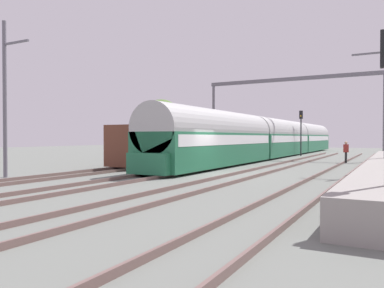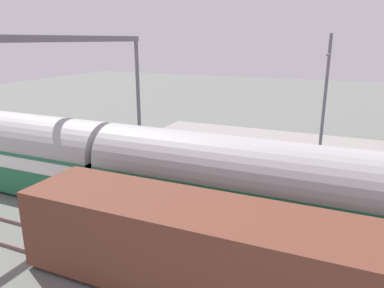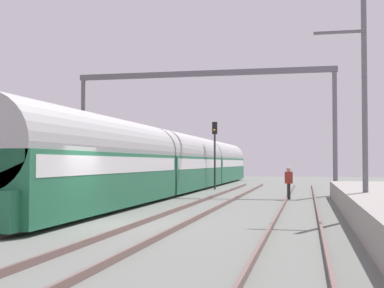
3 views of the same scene
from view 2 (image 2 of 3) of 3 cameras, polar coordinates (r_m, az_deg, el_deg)
platform at (r=26.31m, az=24.16°, el=-1.24°), size 4.40×28.00×0.90m
freight_car at (r=11.45m, az=4.11°, el=-16.65°), size 2.80×13.00×2.70m
person_crossing at (r=24.22m, az=-2.78°, el=0.21°), size 0.43×0.30×1.73m
catenary_gantry at (r=21.32m, az=-20.57°, el=10.43°), size 16.76×0.28×7.86m
catenary_pole_east_mid at (r=24.13m, az=20.09°, el=6.78°), size 1.90×0.20×8.00m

